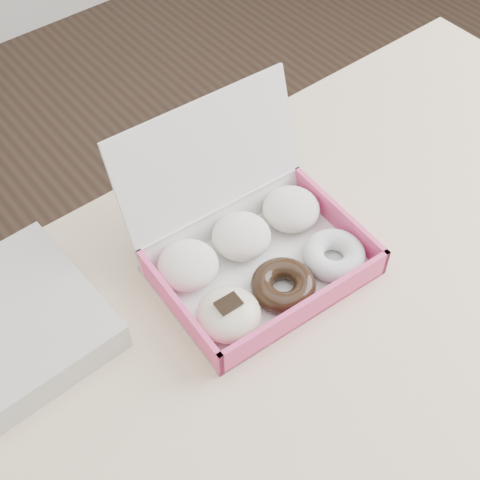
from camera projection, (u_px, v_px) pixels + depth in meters
table at (363, 344)px, 0.93m from camera, size 1.20×0.80×0.75m
donut_box at (253, 250)px, 0.90m from camera, size 0.29×0.27×0.20m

